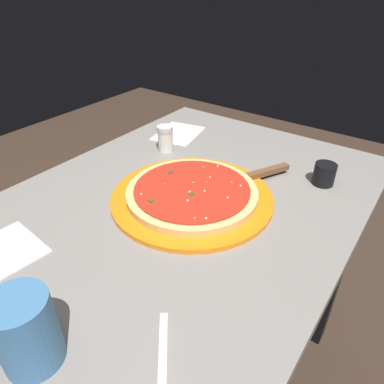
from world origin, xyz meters
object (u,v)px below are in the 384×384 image
(pizza, at_px, (192,192))
(fork, at_px, (162,381))
(parmesan_shaker, at_px, (165,138))
(cup_small_sauce, at_px, (324,174))
(serving_plate, at_px, (192,197))
(napkin_folded_right, at_px, (178,133))
(pizza_server, at_px, (254,176))
(cup_tall_drink, at_px, (26,332))
(napkin_loose_left, at_px, (6,250))

(pizza, relative_size, fork, 1.91)
(fork, xyz_separation_m, parmesan_shaker, (0.53, 0.43, 0.04))
(fork, relative_size, parmesan_shaker, 2.12)
(pizza, height_order, cup_small_sauce, cup_small_sauce)
(serving_plate, height_order, parmesan_shaker, parmesan_shaker)
(napkin_folded_right, bearing_deg, pizza_server, -110.59)
(napkin_folded_right, distance_m, fork, 0.80)
(cup_tall_drink, distance_m, napkin_loose_left, 0.26)
(cup_small_sauce, bearing_deg, parmesan_shaker, 100.79)
(cup_small_sauce, bearing_deg, napkin_loose_left, 145.61)
(cup_small_sauce, xyz_separation_m, napkin_folded_right, (0.03, 0.48, -0.03))
(pizza, bearing_deg, napkin_loose_left, 151.95)
(pizza_server, bearing_deg, serving_plate, 153.26)
(napkin_loose_left, distance_m, fork, 0.40)
(pizza_server, height_order, napkin_folded_right, pizza_server)
(serving_plate, bearing_deg, parmesan_shaker, 52.41)
(pizza, bearing_deg, parmesan_shaker, 52.41)
(napkin_folded_right, bearing_deg, fork, -143.75)
(napkin_loose_left, relative_size, parmesan_shaker, 1.84)
(napkin_loose_left, bearing_deg, serving_plate, -28.05)
(pizza_server, height_order, cup_small_sauce, cup_small_sauce)
(pizza, bearing_deg, napkin_folded_right, 42.57)
(pizza_server, height_order, napkin_loose_left, pizza_server)
(serving_plate, xyz_separation_m, napkin_folded_right, (0.28, 0.26, -0.00))
(serving_plate, bearing_deg, napkin_loose_left, 151.95)
(napkin_folded_right, xyz_separation_m, napkin_loose_left, (-0.62, -0.07, 0.00))
(cup_tall_drink, bearing_deg, napkin_loose_left, 68.22)
(cup_tall_drink, distance_m, napkin_folded_right, 0.79)
(parmesan_shaker, bearing_deg, napkin_folded_right, 20.90)
(cup_tall_drink, height_order, napkin_loose_left, cup_tall_drink)
(pizza, distance_m, cup_small_sauce, 0.33)
(napkin_folded_right, bearing_deg, cup_tall_drink, -156.69)
(fork, bearing_deg, pizza_server, 15.06)
(serving_plate, distance_m, pizza, 0.02)
(serving_plate, bearing_deg, fork, -149.36)
(napkin_loose_left, bearing_deg, pizza_server, -27.65)
(pizza, xyz_separation_m, pizza_server, (0.15, -0.08, -0.00))
(napkin_folded_right, relative_size, napkin_loose_left, 1.16)
(cup_tall_drink, xyz_separation_m, napkin_loose_left, (0.10, 0.24, -0.06))
(serving_plate, distance_m, fork, 0.43)
(pizza_server, height_order, cup_tall_drink, cup_tall_drink)
(pizza_server, height_order, parmesan_shaker, parmesan_shaker)
(serving_plate, bearing_deg, cup_small_sauce, -41.94)
(cup_small_sauce, xyz_separation_m, fork, (-0.61, 0.00, -0.02))
(pizza_server, bearing_deg, fork, -164.94)
(napkin_folded_right, bearing_deg, cup_small_sauce, -93.99)
(cup_small_sauce, relative_size, fork, 0.34)
(serving_plate, xyz_separation_m, cup_small_sauce, (0.25, -0.22, 0.02))
(cup_tall_drink, relative_size, cup_small_sauce, 2.14)
(napkin_folded_right, relative_size, fork, 1.00)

